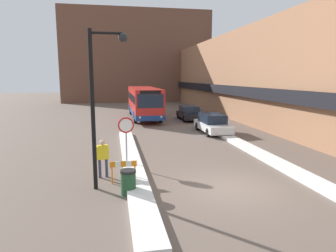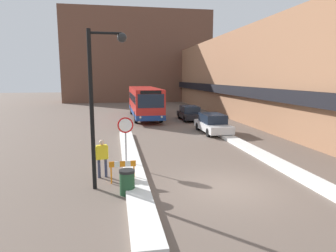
# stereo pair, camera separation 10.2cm
# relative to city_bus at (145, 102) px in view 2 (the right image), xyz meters

# --- Properties ---
(ground_plane) EXTENTS (160.00, 160.00, 0.00)m
(ground_plane) POSITION_rel_city_bus_xyz_m (1.19, -21.27, -1.77)
(ground_plane) COLOR #66564C
(building_row_right) EXTENTS (5.50, 60.00, 8.96)m
(building_row_right) POSITION_rel_city_bus_xyz_m (11.16, 2.73, 2.70)
(building_row_right) COLOR #996B4C
(building_row_right) RESTS_ON ground_plane
(building_backdrop_far) EXTENTS (26.00, 8.00, 15.90)m
(building_backdrop_far) POSITION_rel_city_bus_xyz_m (1.19, 24.20, 6.18)
(building_backdrop_far) COLOR brown
(building_backdrop_far) RESTS_ON ground_plane
(snow_bank_left) EXTENTS (0.90, 16.13, 0.25)m
(snow_bank_left) POSITION_rel_city_bus_xyz_m (-2.41, -17.33, -1.64)
(snow_bank_left) COLOR silver
(snow_bank_left) RESTS_ON ground_plane
(snow_bank_right) EXTENTS (0.90, 19.28, 0.20)m
(snow_bank_right) POSITION_rel_city_bus_xyz_m (4.79, -15.80, -1.67)
(snow_bank_right) COLOR silver
(snow_bank_right) RESTS_ON ground_plane
(city_bus) EXTENTS (2.70, 11.62, 3.22)m
(city_bus) POSITION_rel_city_bus_xyz_m (0.00, 0.00, 0.00)
(city_bus) COLOR red
(city_bus) RESTS_ON ground_plane
(parked_car_front) EXTENTS (1.84, 4.58, 1.50)m
(parked_car_front) POSITION_rel_city_bus_xyz_m (4.39, -9.72, -1.02)
(parked_car_front) COLOR silver
(parked_car_front) RESTS_ON ground_plane
(parked_car_middle) EXTENTS (1.89, 4.31, 1.42)m
(parked_car_middle) POSITION_rel_city_bus_xyz_m (4.39, -2.41, -1.05)
(parked_car_middle) COLOR black
(parked_car_middle) RESTS_ON ground_plane
(stop_sign) EXTENTS (0.76, 0.08, 2.46)m
(stop_sign) POSITION_rel_city_bus_xyz_m (-2.69, -17.68, 0.02)
(stop_sign) COLOR gray
(stop_sign) RESTS_ON ground_plane
(street_lamp) EXTENTS (1.46, 0.36, 6.10)m
(street_lamp) POSITION_rel_city_bus_xyz_m (-3.74, -20.35, 2.03)
(street_lamp) COLOR black
(street_lamp) RESTS_ON ground_plane
(pedestrian) EXTENTS (0.54, 0.29, 1.68)m
(pedestrian) POSITION_rel_city_bus_xyz_m (-3.77, -19.02, -0.76)
(pedestrian) COLOR #333851
(pedestrian) RESTS_ON ground_plane
(trash_bin) EXTENTS (0.59, 0.59, 0.95)m
(trash_bin) POSITION_rel_city_bus_xyz_m (-2.79, -21.16, -1.29)
(trash_bin) COLOR #234C2D
(trash_bin) RESTS_ON ground_plane
(construction_barricade) EXTENTS (1.10, 0.06, 0.94)m
(construction_barricade) POSITION_rel_city_bus_xyz_m (-2.92, -19.90, -1.10)
(construction_barricade) COLOR orange
(construction_barricade) RESTS_ON ground_plane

